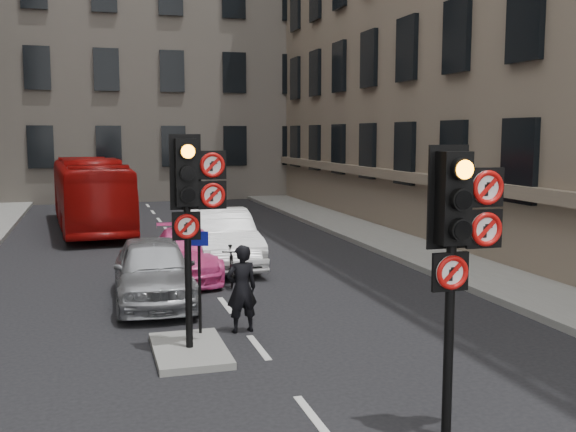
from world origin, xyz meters
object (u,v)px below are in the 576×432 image
signal_near (459,229)px  motorcyclist (242,289)px  signal_far (192,195)px  car_pink (186,254)px  bus_red (90,194)px  motorcycle (231,265)px  car_white (220,238)px  car_silver (154,270)px  info_sign (199,268)px

signal_near → motorcyclist: bearing=107.3°
signal_near → motorcyclist: 5.53m
signal_far → car_pink: (0.69, 6.22, -2.10)m
bus_red → motorcycle: bus_red is taller
car_white → motorcycle: size_ratio=3.03×
motorcyclist → bus_red: bearing=-87.4°
car_pink → car_white: bearing=51.7°
car_white → signal_far: bearing=-103.8°
motorcycle → car_pink: bearing=136.5°
car_silver → car_pink: bearing=68.8°
motorcycle → info_sign: bearing=-99.5°
signal_far → bus_red: (-1.68, 16.03, -1.33)m
bus_red → motorcycle: size_ratio=6.27×
signal_near → signal_far: 4.77m
car_white → info_sign: (-1.60, -6.69, 0.54)m
car_silver → bus_red: (-1.34, 12.30, 0.66)m
signal_near → signal_far: size_ratio=1.00×
car_pink → info_sign: 5.54m
signal_near → motorcyclist: (-1.56, 5.01, -1.75)m
motorcyclist → info_sign: (-0.82, -0.27, 0.49)m
bus_red → info_sign: (1.90, -15.29, -0.05)m
signal_near → car_silver: 8.48m
bus_red → car_white: bearing=-72.5°
signal_near → bus_red: (-4.28, 20.03, -1.21)m
signal_far → car_pink: size_ratio=0.86×
car_white → bus_red: bearing=112.0°
bus_red → motorcyclist: bus_red is taller
car_silver → motorcyclist: motorcyclist is taller
signal_near → car_white: (-0.79, 11.43, -1.80)m
signal_far → bus_red: signal_far is taller
car_pink → car_silver: bearing=-108.2°
car_silver → motorcyclist: bearing=-61.6°
motorcyclist → car_pink: bearing=-93.8°
signal_far → info_sign: 1.58m
signal_near → motorcycle: size_ratio=2.27×
motorcycle → car_silver: bearing=-138.6°
signal_far → info_sign: size_ratio=1.92×
signal_near → info_sign: signal_near is taller
signal_near → motorcyclist: signal_near is taller
car_silver → car_white: size_ratio=0.88×
signal_near → info_sign: 5.46m
car_silver → bus_red: size_ratio=0.43×
signal_far → motorcycle: signal_far is taller
signal_far → motorcycle: (1.63, 5.00, -2.23)m
signal_far → car_pink: 6.60m
info_sign → car_silver: bearing=117.5°
car_white → info_sign: size_ratio=2.56×
signal_near → motorcycle: (-0.97, 9.00, -2.11)m
car_silver → bus_red: bus_red is taller
info_sign → motorcycle: bearing=88.5°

